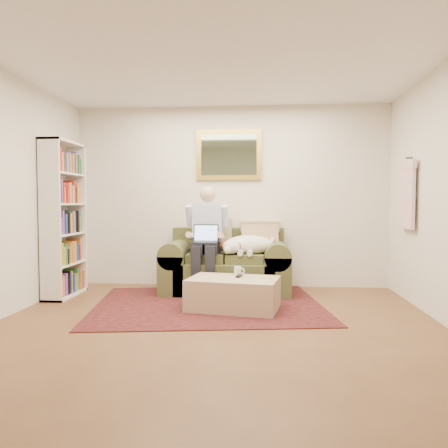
# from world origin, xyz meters

# --- Properties ---
(room_shell) EXTENTS (4.51, 5.00, 2.61)m
(room_shell) POSITION_xyz_m (0.00, 0.35, 1.30)
(room_shell) COLOR brown
(room_shell) RESTS_ON ground
(rug) EXTENTS (2.92, 2.48, 0.01)m
(rug) POSITION_xyz_m (-0.17, 1.26, 0.01)
(rug) COLOR black
(rug) RESTS_ON room_shell
(sofa) EXTENTS (1.71, 0.87, 1.02)m
(sofa) POSITION_xyz_m (-0.03, 2.03, 0.29)
(sofa) COLOR #434B27
(sofa) RESTS_ON room_shell
(seated_man) EXTENTS (0.56, 0.80, 1.44)m
(seated_man) POSITION_xyz_m (-0.28, 1.88, 0.72)
(seated_man) COLOR #8CA5D8
(seated_man) RESTS_ON sofa
(laptop) EXTENTS (0.33, 0.26, 0.24)m
(laptop) POSITION_xyz_m (-0.28, 1.81, 0.75)
(laptop) COLOR black
(laptop) RESTS_ON seated_man
(sleeping_dog) EXTENTS (0.70, 0.44, 0.26)m
(sleeping_dog) POSITION_xyz_m (0.28, 1.95, 0.65)
(sleeping_dog) COLOR white
(sleeping_dog) RESTS_ON sofa
(ottoman) EXTENTS (1.09, 0.79, 0.36)m
(ottoman) POSITION_xyz_m (0.14, 1.06, 0.18)
(ottoman) COLOR #D0AF8A
(ottoman) RESTS_ON room_shell
(coffee_mug) EXTENTS (0.08, 0.08, 0.10)m
(coffee_mug) POSITION_xyz_m (0.17, 1.26, 0.41)
(coffee_mug) COLOR white
(coffee_mug) RESTS_ON ottoman
(tv_remote) EXTENTS (0.08, 0.16, 0.02)m
(tv_remote) POSITION_xyz_m (0.20, 1.14, 0.37)
(tv_remote) COLOR black
(tv_remote) RESTS_ON ottoman
(bookshelf) EXTENTS (0.28, 0.80, 2.00)m
(bookshelf) POSITION_xyz_m (-2.10, 1.60, 1.00)
(bookshelf) COLOR white
(bookshelf) RESTS_ON room_shell
(wall_mirror) EXTENTS (0.94, 0.04, 0.72)m
(wall_mirror) POSITION_xyz_m (-0.03, 2.47, 1.90)
(wall_mirror) COLOR gold
(wall_mirror) RESTS_ON room_shell
(hanging_shirt) EXTENTS (0.06, 0.52, 0.90)m
(hanging_shirt) POSITION_xyz_m (2.19, 1.60, 1.35)
(hanging_shirt) COLOR beige
(hanging_shirt) RESTS_ON room_shell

